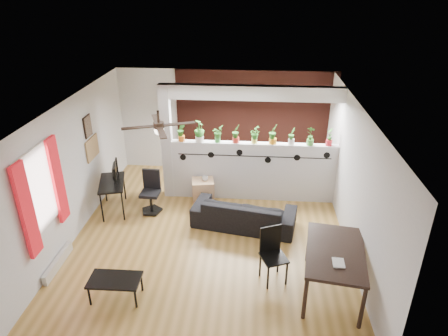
# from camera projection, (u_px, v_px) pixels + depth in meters

# --- Properties ---
(room_shell) EXTENTS (6.30, 7.10, 2.90)m
(room_shell) POSITION_uv_depth(u_px,v_px,m) (209.00, 175.00, 7.32)
(room_shell) COLOR olive
(room_shell) RESTS_ON ground
(partition_wall) EXTENTS (3.60, 0.18, 1.35)m
(partition_wall) POSITION_uv_depth(u_px,v_px,m) (253.00, 171.00, 8.88)
(partition_wall) COLOR #BCBCC1
(partition_wall) RESTS_ON ground
(ceiling_header) EXTENTS (3.60, 0.18, 0.30)m
(ceiling_header) POSITION_uv_depth(u_px,v_px,m) (256.00, 93.00, 8.11)
(ceiling_header) COLOR silver
(ceiling_header) RESTS_ON room_shell
(pier_column) EXTENTS (0.22, 0.20, 2.60)m
(pier_column) POSITION_uv_depth(u_px,v_px,m) (167.00, 143.00, 8.75)
(pier_column) COLOR #BCBCC1
(pier_column) RESTS_ON ground
(brick_panel) EXTENTS (3.90, 0.05, 2.60)m
(brick_panel) POSITION_uv_depth(u_px,v_px,m) (255.00, 123.00, 9.93)
(brick_panel) COLOR brown
(brick_panel) RESTS_ON ground
(vine_decal) EXTENTS (3.31, 0.01, 0.30)m
(vine_decal) POSITION_uv_depth(u_px,v_px,m) (254.00, 156.00, 8.62)
(vine_decal) COLOR black
(vine_decal) RESTS_ON partition_wall
(window_assembly) EXTENTS (0.09, 1.30, 1.55)m
(window_assembly) POSITION_uv_depth(u_px,v_px,m) (41.00, 191.00, 6.34)
(window_assembly) COLOR white
(window_assembly) RESTS_ON room_shell
(baseboard_heater) EXTENTS (0.08, 1.00, 0.18)m
(baseboard_heater) POSITION_uv_depth(u_px,v_px,m) (58.00, 262.00, 6.95)
(baseboard_heater) COLOR beige
(baseboard_heater) RESTS_ON ground
(corkboard) EXTENTS (0.03, 0.60, 0.45)m
(corkboard) POSITION_uv_depth(u_px,v_px,m) (92.00, 148.00, 8.34)
(corkboard) COLOR #987449
(corkboard) RESTS_ON room_shell
(framed_art) EXTENTS (0.03, 0.34, 0.44)m
(framed_art) POSITION_uv_depth(u_px,v_px,m) (88.00, 126.00, 8.08)
(framed_art) COLOR #8C7259
(framed_art) RESTS_ON room_shell
(ceiling_fan) EXTENTS (1.19, 1.19, 0.43)m
(ceiling_fan) POSITION_uv_depth(u_px,v_px,m) (159.00, 127.00, 6.67)
(ceiling_fan) COLOR black
(ceiling_fan) RESTS_ON room_shell
(potted_plant_0) EXTENTS (0.23, 0.20, 0.41)m
(potted_plant_0) POSITION_uv_depth(u_px,v_px,m) (181.00, 131.00, 8.61)
(potted_plant_0) COLOR #D26518
(potted_plant_0) RESTS_ON partition_wall
(potted_plant_1) EXTENTS (0.28, 0.31, 0.48)m
(potted_plant_1) POSITION_uv_depth(u_px,v_px,m) (199.00, 130.00, 8.56)
(potted_plant_1) COLOR white
(potted_plant_1) RESTS_ON partition_wall
(potted_plant_2) EXTENTS (0.18, 0.20, 0.36)m
(potted_plant_2) POSITION_uv_depth(u_px,v_px,m) (218.00, 134.00, 8.56)
(potted_plant_2) COLOR green
(potted_plant_2) RESTS_ON partition_wall
(potted_plant_3) EXTENTS (0.26, 0.27, 0.41)m
(potted_plant_3) POSITION_uv_depth(u_px,v_px,m) (236.00, 133.00, 8.52)
(potted_plant_3) COLOR #B4271C
(potted_plant_3) RESTS_ON partition_wall
(potted_plant_4) EXTENTS (0.17, 0.20, 0.36)m
(potted_plant_4) POSITION_uv_depth(u_px,v_px,m) (254.00, 135.00, 8.51)
(potted_plant_4) COLOR #DDD64E
(potted_plant_4) RESTS_ON partition_wall
(potted_plant_5) EXTENTS (0.29, 0.29, 0.44)m
(potted_plant_5) POSITION_uv_depth(u_px,v_px,m) (273.00, 133.00, 8.46)
(potted_plant_5) COLOR orange
(potted_plant_5) RESTS_ON partition_wall
(potted_plant_6) EXTENTS (0.22, 0.23, 0.37)m
(potted_plant_6) POSITION_uv_depth(u_px,v_px,m) (292.00, 136.00, 8.45)
(potted_plant_6) COLOR silver
(potted_plant_6) RESTS_ON partition_wall
(potted_plant_7) EXTENTS (0.25, 0.23, 0.41)m
(potted_plant_7) POSITION_uv_depth(u_px,v_px,m) (311.00, 135.00, 8.41)
(potted_plant_7) COLOR #489436
(potted_plant_7) RESTS_ON partition_wall
(potted_plant_8) EXTENTS (0.17, 0.21, 0.39)m
(potted_plant_8) POSITION_uv_depth(u_px,v_px,m) (330.00, 136.00, 8.38)
(potted_plant_8) COLOR red
(potted_plant_8) RESTS_ON partition_wall
(sofa) EXTENTS (2.06, 1.11, 0.57)m
(sofa) POSITION_uv_depth(u_px,v_px,m) (244.00, 213.00, 8.04)
(sofa) COLOR black
(sofa) RESTS_ON ground
(cube_shelf) EXTENTS (0.54, 0.50, 0.57)m
(cube_shelf) POSITION_uv_depth(u_px,v_px,m) (203.00, 192.00, 8.82)
(cube_shelf) COLOR tan
(cube_shelf) RESTS_ON ground
(cup) EXTENTS (0.13, 0.13, 0.10)m
(cup) POSITION_uv_depth(u_px,v_px,m) (205.00, 178.00, 8.67)
(cup) COLOR gray
(cup) RESTS_ON cube_shelf
(computer_desk) EXTENTS (0.73, 1.05, 0.69)m
(computer_desk) POSITION_uv_depth(u_px,v_px,m) (112.00, 185.00, 8.41)
(computer_desk) COLOR black
(computer_desk) RESTS_ON ground
(monitor) EXTENTS (0.35, 0.14, 0.20)m
(monitor) POSITION_uv_depth(u_px,v_px,m) (113.00, 175.00, 8.48)
(monitor) COLOR black
(monitor) RESTS_ON computer_desk
(office_chair) EXTENTS (0.48, 0.48, 0.92)m
(office_chair) POSITION_uv_depth(u_px,v_px,m) (151.00, 194.00, 8.48)
(office_chair) COLOR black
(office_chair) RESTS_ON ground
(dining_table) EXTENTS (1.08, 1.56, 0.79)m
(dining_table) POSITION_uv_depth(u_px,v_px,m) (335.00, 255.00, 6.15)
(dining_table) COLOR black
(dining_table) RESTS_ON ground
(book) EXTENTS (0.18, 0.24, 0.02)m
(book) POSITION_uv_depth(u_px,v_px,m) (332.00, 262.00, 5.85)
(book) COLOR gray
(book) RESTS_ON dining_table
(folding_chair) EXTENTS (0.51, 0.51, 0.97)m
(folding_chair) POSITION_uv_depth(u_px,v_px,m) (272.00, 249.00, 6.51)
(folding_chair) COLOR black
(folding_chair) RESTS_ON ground
(coffee_table) EXTENTS (0.80, 0.45, 0.37)m
(coffee_table) POSITION_uv_depth(u_px,v_px,m) (115.00, 281.00, 6.18)
(coffee_table) COLOR black
(coffee_table) RESTS_ON ground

